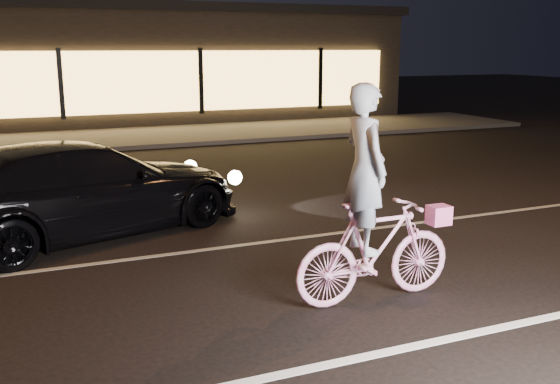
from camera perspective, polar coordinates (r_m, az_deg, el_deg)
name	(u,v)px	position (r m, az deg, el deg)	size (l,w,h in m)	color
ground	(172,318)	(6.66, -9.86, -11.26)	(90.00, 90.00, 0.00)	black
lane_stripe_far	(137,258)	(8.49, -12.93, -5.93)	(60.00, 0.10, 0.01)	gray
sidewalk	(69,141)	(19.17, -18.71, 4.44)	(30.00, 4.00, 0.12)	#383533
storefront	(52,63)	(24.94, -20.14, 11.02)	(25.40, 8.42, 4.20)	black
cyclist	(373,227)	(6.76, 8.47, -3.16)	(1.89, 0.65, 2.38)	#F0459E
sedan	(84,189)	(9.57, -17.50, 0.29)	(5.21, 3.47, 1.40)	black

